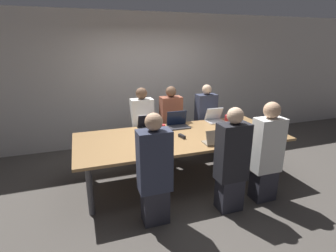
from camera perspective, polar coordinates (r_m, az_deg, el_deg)
The scene contains 21 objects.
ground_plane at distance 4.49m, azimuth 2.75°, elevation -11.33°, with size 24.00×24.00×0.00m, color #4C4742.
curtain_wall at distance 5.87m, azimuth -4.27°, elevation 9.96°, with size 12.00×0.06×2.80m.
conference_table at distance 4.20m, azimuth 2.89°, elevation -2.81°, with size 3.29×1.38×0.77m.
laptop_far_right at distance 4.99m, azimuth 10.14°, elevation 1.82°, with size 0.33×0.27×0.26m.
person_far_right at distance 5.35m, azimuth 8.15°, elevation 1.18°, with size 0.40×0.24×1.41m.
cup_far_right at distance 5.11m, azimuth 12.75°, elevation 1.76°, with size 0.09×0.09×0.10m.
laptop_near_right at distance 4.11m, azimuth 17.20°, elevation -2.24°, with size 0.35×0.22×0.22m.
person_near_right at distance 3.90m, azimuth 20.68°, elevation -5.68°, with size 0.40×0.24×1.44m.
bottle_near_right at distance 4.04m, azimuth 12.96°, elevation -1.87°, with size 0.06×0.06×0.21m.
laptop_far_center at distance 4.60m, azimuth 2.15°, elevation 0.78°, with size 0.37×0.27×0.28m.
person_far_center at distance 5.05m, azimuth 0.63°, elevation 0.44°, with size 0.40×0.24×1.41m.
cup_far_center at distance 4.44m, azimuth -1.17°, elevation -0.26°, with size 0.09×0.09×0.09m.
laptop_near_midright at distance 3.88m, azimuth 10.45°, elevation -2.94°, with size 0.35×0.22×0.21m.
person_near_midright at distance 3.54m, azimuth 13.68°, elevation -7.66°, with size 0.40×0.24×1.42m.
cup_near_midright at distance 4.02m, azimuth 13.87°, elevation -2.74°, with size 0.07×0.07×0.09m.
laptop_near_left at distance 3.49m, azimuth -4.02°, elevation -4.94°, with size 0.33×0.25×0.24m.
person_near_left at distance 3.20m, azimuth -2.93°, elevation -9.92°, with size 0.40×0.24×1.42m.
laptop_far_midleft at distance 4.45m, azimuth -4.42°, elevation 0.13°, with size 0.33×0.27×0.26m.
person_far_midleft at distance 4.88m, azimuth -5.59°, elevation -0.20°, with size 0.40×0.24×1.42m.
stapler at distance 4.07m, azimuth 3.05°, elevation -2.26°, with size 0.08×0.16×0.05m.
notebook at distance 4.05m, azimuth -0.91°, elevation -2.58°, with size 0.22×0.22×0.02m.
Camera 1 is at (-1.48, -3.65, 2.16)m, focal length 28.00 mm.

